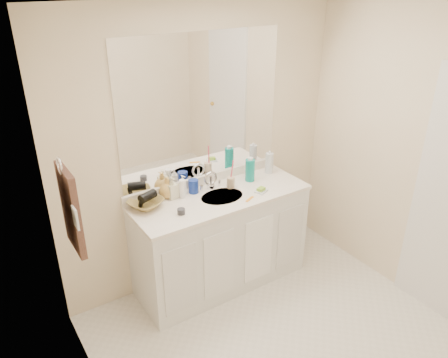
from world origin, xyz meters
name	(u,v)px	position (x,y,z in m)	size (l,w,h in m)	color
floor	(296,354)	(0.00, 0.00, 0.00)	(2.60, 2.60, 0.00)	white
ceiling	(330,8)	(0.00, 0.00, 2.40)	(2.60, 2.60, 0.02)	white
wall_back	(203,149)	(0.00, 1.30, 1.20)	(2.60, 0.02, 2.40)	beige
wall_left	(108,289)	(-1.30, 0.00, 1.20)	(0.02, 2.60, 2.40)	beige
wall_right	(434,167)	(1.30, 0.00, 1.20)	(0.02, 2.60, 2.40)	beige
vanity_cabinet	(221,241)	(0.00, 1.02, 0.42)	(1.50, 0.55, 0.85)	white
countertop	(221,197)	(0.00, 1.02, 0.86)	(1.52, 0.57, 0.03)	white
backsplash	(205,180)	(0.00, 1.29, 0.92)	(1.52, 0.03, 0.08)	white
sink_basin	(222,197)	(0.00, 1.00, 0.87)	(0.37, 0.37, 0.02)	silver
faucet	(211,182)	(0.00, 1.18, 0.94)	(0.02, 0.02, 0.11)	silver
mirror	(202,108)	(0.00, 1.29, 1.56)	(1.48, 0.01, 1.20)	white
blue_mug	(193,186)	(-0.16, 1.19, 0.94)	(0.08, 0.08, 0.12)	navy
tan_cup	(231,182)	(0.15, 1.10, 0.93)	(0.07, 0.07, 0.09)	#C7AF8C
toothbrush	(232,171)	(0.16, 1.10, 1.03)	(0.01, 0.01, 0.21)	#EA3D5F
mouthwash_bottle	(250,170)	(0.37, 1.12, 0.98)	(0.08, 0.08, 0.20)	#0B867E
clear_pump_bottle	(269,163)	(0.62, 1.16, 0.97)	(0.07, 0.07, 0.19)	silver
soap_dish	(261,191)	(0.32, 0.89, 0.89)	(0.10, 0.08, 0.01)	silver
green_soap	(261,189)	(0.32, 0.89, 0.90)	(0.07, 0.05, 0.02)	#86BA2D
orange_comb	(250,199)	(0.16, 0.84, 0.88)	(0.11, 0.02, 0.00)	orange
dark_jar	(181,211)	(-0.42, 0.93, 0.90)	(0.06, 0.06, 0.04)	#2E2E34
extra_white_bottle	(182,189)	(-0.28, 1.16, 0.96)	(0.05, 0.05, 0.16)	white
soap_bottle_white	(183,185)	(-0.25, 1.21, 0.97)	(0.07, 0.07, 0.17)	white
soap_bottle_cream	(172,188)	(-0.35, 1.21, 0.97)	(0.08, 0.08, 0.18)	beige
soap_bottle_yellow	(167,187)	(-0.38, 1.24, 0.97)	(0.14, 0.14, 0.18)	#DBAD55
wicker_basket	(146,203)	(-0.60, 1.18, 0.91)	(0.26, 0.26, 0.06)	olive
hair_dryer	(148,196)	(-0.58, 1.18, 0.97)	(0.07, 0.07, 0.15)	black
towel_ring	(59,166)	(-1.27, 0.77, 1.55)	(0.11, 0.11, 0.01)	silver
hand_towel	(71,210)	(-1.25, 0.77, 1.25)	(0.04, 0.32, 0.55)	#33211B
switch_plate	(75,218)	(-1.27, 0.57, 1.30)	(0.01, 0.09, 0.13)	silver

